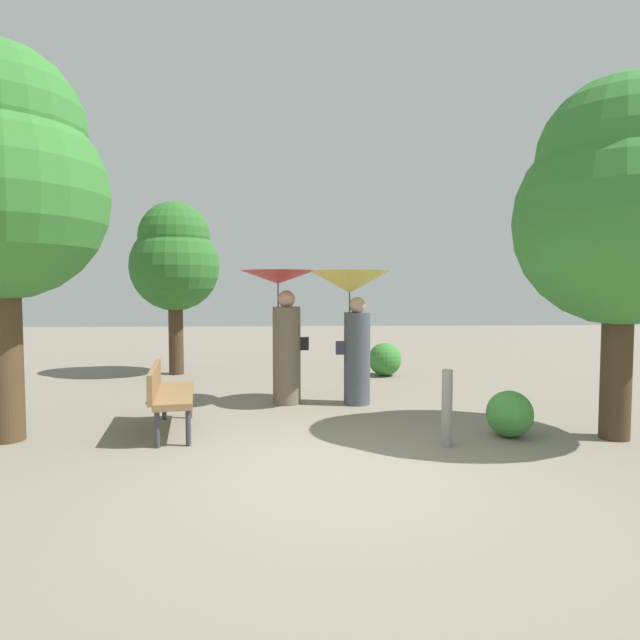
% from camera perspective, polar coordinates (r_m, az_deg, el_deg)
% --- Properties ---
extents(ground_plane, '(40.00, 40.00, 0.00)m').
position_cam_1_polar(ground_plane, '(5.56, 1.96, -15.49)').
color(ground_plane, gray).
extents(person_left, '(1.15, 1.15, 2.06)m').
position_cam_1_polar(person_left, '(8.35, -3.96, 0.36)').
color(person_left, '#6B5B4C').
rests_on(person_left, ground).
extents(person_right, '(1.24, 1.24, 2.06)m').
position_cam_1_polar(person_right, '(8.30, 3.39, 1.47)').
color(person_right, '#474C56').
rests_on(person_right, ground).
extents(park_bench, '(0.74, 1.56, 0.83)m').
position_cam_1_polar(park_bench, '(7.05, -15.74, -7.25)').
color(park_bench, '#38383D').
rests_on(park_bench, ground).
extents(tree_near_right, '(2.45, 2.45, 4.25)m').
position_cam_1_polar(tree_near_right, '(7.34, 29.19, 10.77)').
color(tree_near_right, '#42301E').
rests_on(tree_near_right, ground).
extents(tree_mid_left, '(1.82, 1.82, 3.56)m').
position_cam_1_polar(tree_mid_left, '(11.59, -15.05, 6.33)').
color(tree_mid_left, '#42301E').
rests_on(tree_mid_left, ground).
extents(bush_path_left, '(0.68, 0.68, 0.68)m').
position_cam_1_polar(bush_path_left, '(11.16, 6.85, -4.13)').
color(bush_path_left, '#387F33').
rests_on(bush_path_left, ground).
extents(bush_path_right, '(0.56, 0.56, 0.56)m').
position_cam_1_polar(bush_path_right, '(7.01, 19.34, -9.31)').
color(bush_path_right, '#428C3D').
rests_on(bush_path_right, ground).
extents(path_marker_post, '(0.12, 0.12, 0.88)m').
position_cam_1_polar(path_marker_post, '(6.36, 13.23, -9.03)').
color(path_marker_post, gray).
rests_on(path_marker_post, ground).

